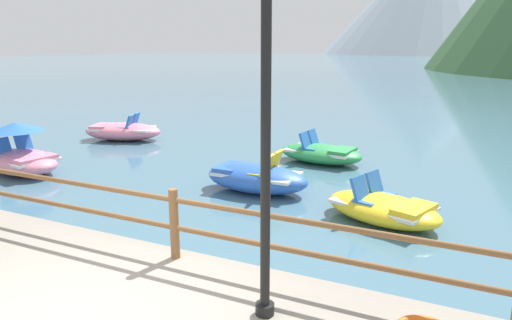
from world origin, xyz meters
name	(u,v)px	position (x,y,z in m)	size (l,w,h in m)	color
ground_plane	(435,81)	(0.00, 40.00, 0.00)	(200.00, 200.00, 0.00)	#477084
dock_railing	(174,217)	(0.00, 1.55, 0.98)	(23.92, 0.12, 0.95)	brown
lamp_post	(266,52)	(1.61, 0.84, 3.08)	(0.28, 0.28, 4.49)	black
pedal_boat_0	(256,178)	(-0.77, 5.69, 0.32)	(2.32, 1.18, 0.91)	blue
pedal_boat_1	(21,156)	(-6.67, 4.57, 0.44)	(2.46, 1.75, 1.27)	pink
pedal_boat_2	(383,208)	(2.06, 5.08, 0.25)	(2.47, 1.90, 0.82)	yellow
pedal_boat_3	(321,153)	(-0.26, 8.74, 0.26)	(2.44, 1.51, 0.84)	green
pedal_boat_4	(122,131)	(-7.18, 8.85, 0.30)	(2.83, 2.01, 0.89)	pink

